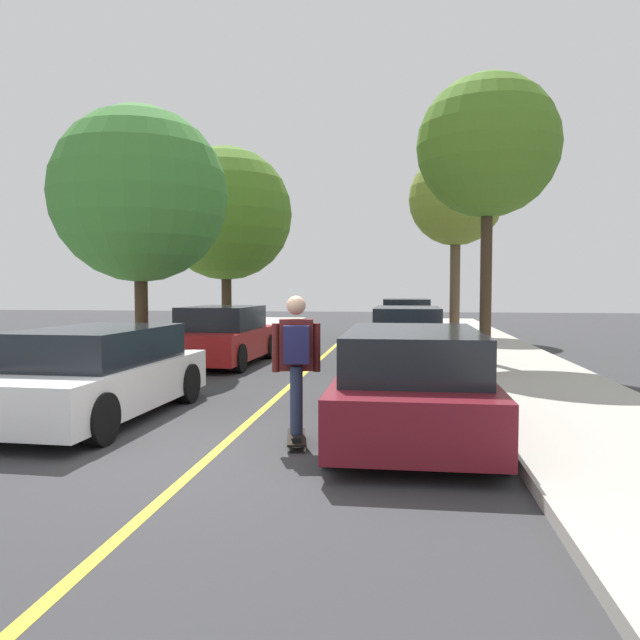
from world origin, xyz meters
name	(u,v)px	position (x,y,z in m)	size (l,w,h in m)	color
ground	(216,452)	(0.00, 0.00, 0.00)	(80.00, 80.00, 0.00)	#353538
center_line	(283,392)	(0.00, 4.00, 0.00)	(0.12, 39.20, 0.01)	gold
parked_car_left_nearest	(96,374)	(-2.25, 1.53, 0.65)	(2.03, 4.21, 1.31)	white
parked_car_left_near	(222,336)	(-2.25, 7.78, 0.68)	(2.03, 4.15, 1.42)	maroon
parked_car_right_nearest	(412,382)	(2.25, 1.16, 0.67)	(1.95, 4.50, 1.36)	maroon
parked_car_right_near	(407,337)	(2.25, 8.19, 0.69)	(1.88, 4.09, 1.41)	#196066
parked_car_right_far	(405,320)	(2.25, 15.16, 0.72)	(1.98, 4.27, 1.48)	#38383D
street_tree_left_nearest	(140,195)	(-4.03, 7.15, 4.06)	(4.12, 4.12, 5.99)	#3D2D1E
street_tree_left_near	(226,214)	(-4.03, 14.31, 4.46)	(4.65, 4.65, 6.65)	#3D2D1E
street_tree_right_nearest	(488,147)	(4.03, 7.76, 5.08)	(3.22, 3.22, 6.57)	#3D2D1E
street_tree_right_near	(456,200)	(4.03, 16.02, 5.05)	(3.38, 3.38, 6.64)	brown
fire_hydrant	(484,357)	(3.75, 5.81, 0.49)	(0.20, 0.20, 0.70)	#B2140F
streetlamp	(226,243)	(-4.00, 14.24, 3.44)	(0.36, 0.24, 5.80)	#38383D
skateboard	(296,437)	(0.87, 0.45, 0.09)	(0.36, 0.87, 0.10)	black
skateboarder	(296,357)	(0.87, 0.42, 1.06)	(0.59, 0.71, 1.69)	black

